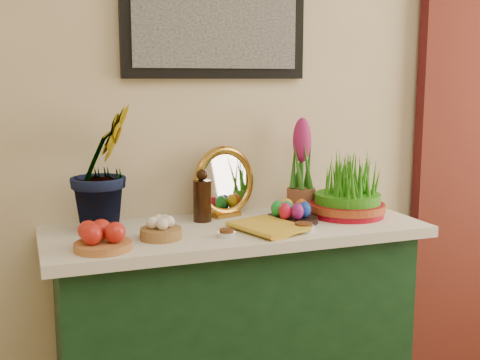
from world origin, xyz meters
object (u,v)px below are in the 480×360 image
at_px(book, 247,230).
at_px(sideboard, 236,343).
at_px(wheatgrass_sabzeh, 348,189).
at_px(hyacinth_green, 103,147).
at_px(mirror, 225,182).

bearing_deg(book, sideboard, 68.95).
xyz_separation_m(sideboard, wheatgrass_sabzeh, (0.47, -0.00, 0.57)).
bearing_deg(sideboard, hyacinth_green, 167.19).
bearing_deg(hyacinth_green, book, -65.32).
xyz_separation_m(sideboard, book, (-0.01, -0.14, 0.48)).
bearing_deg(hyacinth_green, sideboard, -49.44).
bearing_deg(sideboard, mirror, 84.75).
bearing_deg(sideboard, book, -93.44).
bearing_deg(wheatgrass_sabzeh, book, -163.68).
distance_m(sideboard, hyacinth_green, 0.90).
height_order(sideboard, mirror, mirror).
relative_size(book, wheatgrass_sabzeh, 0.85).
relative_size(sideboard, wheatgrass_sabzeh, 4.32).
bearing_deg(sideboard, wheatgrass_sabzeh, -0.31).
height_order(hyacinth_green, mirror, hyacinth_green).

